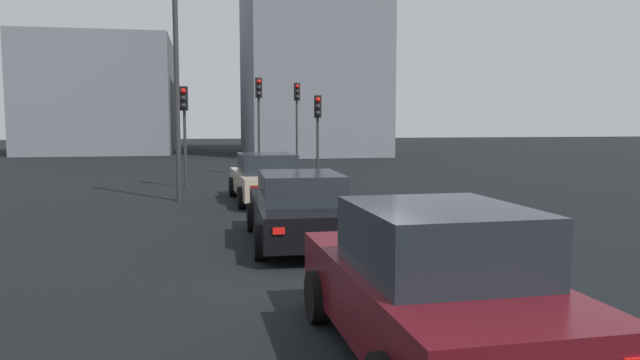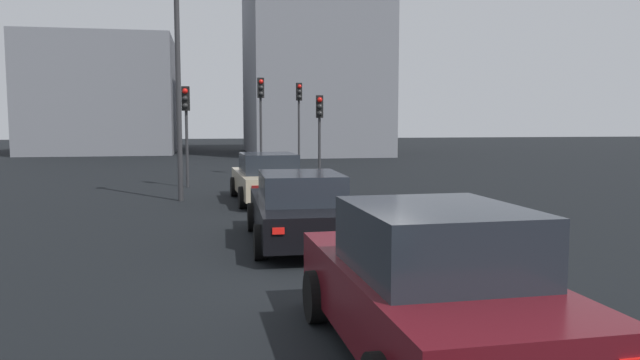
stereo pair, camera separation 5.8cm
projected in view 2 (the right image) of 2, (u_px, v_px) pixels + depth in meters
The scene contains 11 objects.
ground_plane at pixel (344, 286), 9.42m from camera, with size 160.00×160.00×0.20m, color black.
car_beige_lead at pixel (267, 178), 18.63m from camera, with size 4.81×2.16×1.50m.
car_black_second at pixel (300, 209), 12.24m from camera, with size 4.74×2.09×1.45m.
car_maroon_third at pixel (430, 286), 6.20m from camera, with size 4.41×2.11×1.64m.
traffic_light_near_left at pixel (299, 108), 31.02m from camera, with size 0.32×0.30×4.45m.
traffic_light_near_right at pixel (261, 106), 27.24m from camera, with size 0.32×0.30×4.44m.
traffic_light_far_left at pixel (320, 120), 24.29m from camera, with size 0.32×0.30×3.52m.
traffic_light_far_right at pixel (186, 115), 22.44m from camera, with size 0.32×0.30×3.77m.
street_lamp_kerbside at pixel (178, 73), 18.44m from camera, with size 0.56×0.36×6.60m.
building_facade_left at pixel (311, 39), 46.60m from camera, with size 14.26×9.64×17.67m, color slate.
building_facade_center at pixel (109, 97), 50.06m from camera, with size 15.76×10.96×8.94m, color slate.
Camera 2 is at (-8.99, 2.07, 2.47)m, focal length 33.85 mm.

